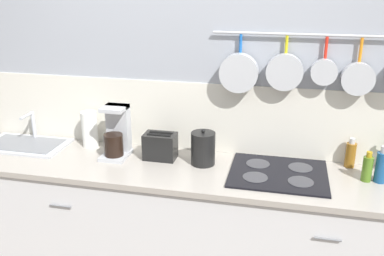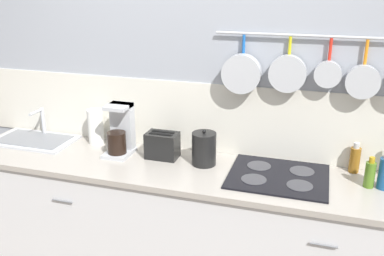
{
  "view_description": "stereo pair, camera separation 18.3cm",
  "coord_description": "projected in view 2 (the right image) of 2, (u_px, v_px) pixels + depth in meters",
  "views": [
    {
      "loc": [
        0.51,
        -2.34,
        2.05
      ],
      "look_at": [
        -0.03,
        0.0,
        1.19
      ],
      "focal_mm": 40.0,
      "sensor_mm": 36.0,
      "label": 1
    },
    {
      "loc": [
        0.68,
        -2.29,
        2.05
      ],
      "look_at": [
        -0.03,
        0.0,
        1.19
      ],
      "focal_mm": 40.0,
      "sensor_mm": 36.0,
      "label": 2
    }
  ],
  "objects": [
    {
      "name": "wall_back",
      "position": [
        212.0,
        99.0,
        2.82
      ],
      "size": [
        7.2,
        0.16,
        2.6
      ],
      "color": "#999EA8",
      "rests_on": "ground_plane"
    },
    {
      "name": "cabinet_base",
      "position": [
        196.0,
        236.0,
        2.79
      ],
      "size": [
        3.13,
        0.58,
        0.88
      ],
      "color": "silver",
      "rests_on": "ground_plane"
    },
    {
      "name": "countertop",
      "position": [
        196.0,
        172.0,
        2.64
      ],
      "size": [
        3.17,
        0.6,
        0.03
      ],
      "color": "#A59E93",
      "rests_on": "cabinet_base"
    },
    {
      "name": "sink_basin",
      "position": [
        34.0,
        139.0,
        3.08
      ],
      "size": [
        0.58,
        0.35,
        0.21
      ],
      "color": "#B7BABF",
      "rests_on": "countertop"
    },
    {
      "name": "paper_towel_roll",
      "position": [
        96.0,
        127.0,
        3.0
      ],
      "size": [
        0.11,
        0.11,
        0.25
      ],
      "color": "white",
      "rests_on": "countertop"
    },
    {
      "name": "coffee_maker",
      "position": [
        120.0,
        133.0,
        2.83
      ],
      "size": [
        0.17,
        0.22,
        0.34
      ],
      "color": "#B7BABF",
      "rests_on": "countertop"
    },
    {
      "name": "toaster",
      "position": [
        162.0,
        145.0,
        2.78
      ],
      "size": [
        0.22,
        0.14,
        0.17
      ],
      "color": "black",
      "rests_on": "countertop"
    },
    {
      "name": "kettle",
      "position": [
        204.0,
        149.0,
        2.67
      ],
      "size": [
        0.15,
        0.15,
        0.23
      ],
      "color": "black",
      "rests_on": "countertop"
    },
    {
      "name": "cooktop",
      "position": [
        278.0,
        176.0,
        2.53
      ],
      "size": [
        0.58,
        0.49,
        0.01
      ],
      "color": "black",
      "rests_on": "countertop"
    },
    {
      "name": "bottle_hot_sauce",
      "position": [
        355.0,
        159.0,
        2.57
      ],
      "size": [
        0.06,
        0.06,
        0.19
      ],
      "color": "#8C5919",
      "rests_on": "countertop"
    },
    {
      "name": "bottle_vinegar",
      "position": [
        370.0,
        174.0,
        2.39
      ],
      "size": [
        0.06,
        0.06,
        0.18
      ],
      "color": "#4C721E",
      "rests_on": "countertop"
    }
  ]
}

